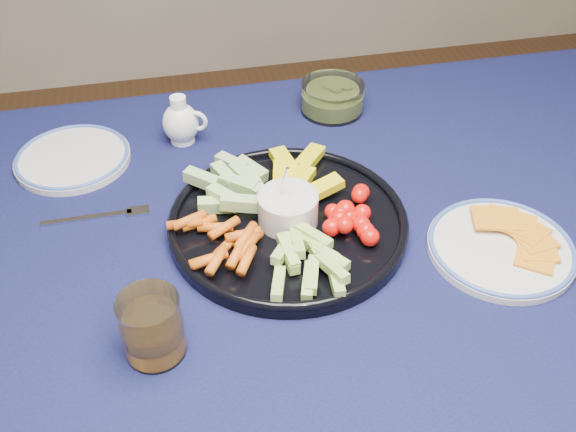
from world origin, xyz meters
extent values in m
cylinder|color=#512B1B|center=(0.72, 0.42, 0.35)|extent=(0.07, 0.07, 0.70)
cube|color=#512B1B|center=(0.00, 0.00, 0.72)|extent=(1.60, 1.00, 0.04)
cube|color=#0C0F33|center=(0.00, 0.00, 0.74)|extent=(1.66, 1.06, 0.01)
cube|color=#0C0F33|center=(0.00, 0.53, 0.60)|extent=(1.66, 0.01, 0.30)
cylinder|color=black|center=(-0.07, 0.09, 0.75)|extent=(0.36, 0.36, 0.02)
torus|color=black|center=(-0.07, 0.09, 0.77)|extent=(0.36, 0.36, 0.01)
cylinder|color=silver|center=(-0.07, 0.09, 0.79)|extent=(0.09, 0.09, 0.05)
cylinder|color=silver|center=(-0.07, 0.09, 0.81)|extent=(0.08, 0.08, 0.01)
cylinder|color=white|center=(-0.20, 0.36, 0.75)|extent=(0.04, 0.04, 0.01)
ellipsoid|color=white|center=(-0.20, 0.36, 0.78)|extent=(0.06, 0.06, 0.07)
cylinder|color=white|center=(-0.20, 0.36, 0.82)|extent=(0.03, 0.03, 0.03)
torus|color=white|center=(-0.17, 0.35, 0.79)|extent=(0.04, 0.02, 0.04)
torus|color=#3D5AAB|center=(-0.20, 0.36, 0.81)|extent=(0.03, 0.03, 0.00)
cylinder|color=silver|center=(0.09, 0.40, 0.77)|extent=(0.12, 0.12, 0.06)
cylinder|color=olive|center=(0.09, 0.40, 0.76)|extent=(0.10, 0.10, 0.03)
cylinder|color=silver|center=(0.22, -0.03, 0.75)|extent=(0.21, 0.21, 0.01)
torus|color=#3D5AAB|center=(0.22, -0.03, 0.76)|extent=(0.21, 0.21, 0.01)
cylinder|color=silver|center=(-0.28, -0.10, 0.79)|extent=(0.08, 0.08, 0.09)
cylinder|color=gold|center=(-0.28, -0.10, 0.77)|extent=(0.07, 0.07, 0.05)
cube|color=silver|center=(-0.37, 0.17, 0.75)|extent=(0.14, 0.01, 0.00)
cube|color=silver|center=(-0.29, 0.17, 0.75)|extent=(0.03, 0.02, 0.00)
cube|color=silver|center=(0.28, -0.08, 0.75)|extent=(0.09, 0.12, 0.00)
cylinder|color=silver|center=(-0.39, 0.33, 0.75)|extent=(0.19, 0.19, 0.01)
torus|color=#3D5AAB|center=(-0.39, 0.33, 0.76)|extent=(0.19, 0.19, 0.01)
camera|label=1|loc=(-0.22, -0.62, 1.40)|focal=40.00mm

